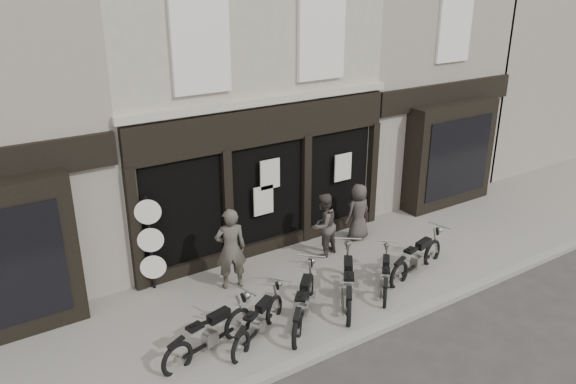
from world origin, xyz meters
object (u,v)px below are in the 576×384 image
man_left (231,249)px  man_right (358,212)px  motorcycle_0 (210,337)px  man_centre (323,225)px  motorcycle_1 (259,324)px  motorcycle_5 (417,261)px  motorcycle_3 (348,285)px  motorcycle_4 (385,278)px  motorcycle_2 (304,305)px  advert_sign_post (151,247)px

man_left → man_right: bearing=-158.0°
man_left → motorcycle_0: bearing=68.8°
motorcycle_0 → man_centre: size_ratio=1.29×
motorcycle_1 → motorcycle_5: 4.49m
motorcycle_3 → man_right: 3.12m
man_centre → man_right: 1.38m
motorcycle_4 → motorcycle_1: bearing=133.3°
man_left → man_right: size_ratio=1.24×
motorcycle_5 → man_centre: (-1.36, 1.96, 0.53)m
motorcycle_4 → man_centre: 2.17m
motorcycle_3 → man_left: 2.73m
motorcycle_1 → motorcycle_2: 1.09m
motorcycle_2 → motorcycle_3: size_ratio=0.92×
motorcycle_3 → advert_sign_post: 4.46m
motorcycle_1 → man_right: 5.09m
man_right → advert_sign_post: bearing=-9.7°
motorcycle_3 → advert_sign_post: (-3.42, 2.77, 0.72)m
motorcycle_0 → man_left: size_ratio=1.10×
motorcycle_2 → motorcycle_3: motorcycle_3 is taller
motorcycle_2 → motorcycle_5: size_ratio=0.84×
man_left → man_centre: size_ratio=1.17×
motorcycle_0 → advert_sign_post: advert_sign_post is taller
motorcycle_3 → motorcycle_4: size_ratio=1.30×
motorcycle_1 → motorcycle_3: (2.35, 0.12, 0.06)m
motorcycle_1 → motorcycle_5: (4.49, 0.13, 0.03)m
motorcycle_5 → man_right: size_ratio=1.39×
motorcycle_1 → motorcycle_3: 2.35m
motorcycle_3 → advert_sign_post: size_ratio=0.83×
motorcycle_3 → motorcycle_5: 2.14m
motorcycle_1 → motorcycle_2: bearing=-30.7°
motorcycle_1 → motorcycle_2: size_ratio=1.00×
motorcycle_4 → man_left: size_ratio=0.79×
advert_sign_post → man_left: bearing=-9.4°
motorcycle_5 → man_right: (-0.00, 2.21, 0.48)m
man_left → advert_sign_post: advert_sign_post is taller
motorcycle_2 → advert_sign_post: (-2.16, 2.88, 0.73)m
motorcycle_2 → motorcycle_3: 1.26m
motorcycle_4 → motorcycle_5: bearing=-41.3°
motorcycle_4 → man_centre: bearing=49.5°
motorcycle_2 → motorcycle_3: (1.26, 0.11, 0.01)m
motorcycle_1 → motorcycle_4: bearing=-30.8°
motorcycle_4 → motorcycle_5: (1.12, 0.11, 0.06)m
motorcycle_5 → man_left: man_left is taller
motorcycle_1 → motorcycle_4: size_ratio=1.19×
motorcycle_0 → motorcycle_1: bearing=-20.9°
motorcycle_3 → motorcycle_5: motorcycle_3 is taller
motorcycle_1 → motorcycle_5: size_ratio=0.84×
man_centre → man_right: (1.36, 0.25, -0.05)m
motorcycle_4 → man_right: (1.12, 2.32, 0.54)m
motorcycle_2 → motorcycle_5: motorcycle_2 is taller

